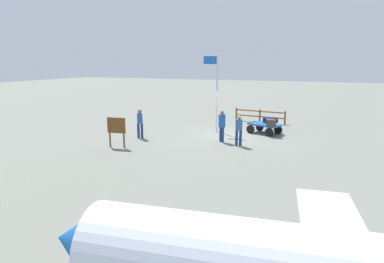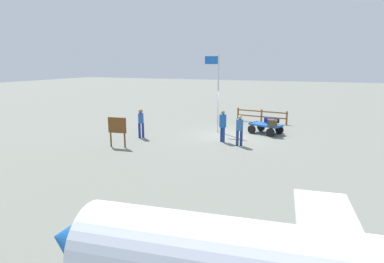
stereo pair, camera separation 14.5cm
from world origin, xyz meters
TOP-DOWN VIEW (x-y plane):
  - ground_plane at (0.00, 0.00)m, footprint 120.00×120.00m
  - luggage_cart at (-1.78, -1.21)m, footprint 2.10×1.74m
  - suitcase_dark at (-2.07, -1.38)m, footprint 0.45×0.37m
  - suitcase_grey at (-2.28, -0.59)m, footprint 0.55×0.40m
  - suitcase_maroon at (-1.94, -1.74)m, footprint 0.66×0.48m
  - suitcase_olive at (-2.23, -1.86)m, footprint 0.59×0.34m
  - worker_lead at (-1.03, 2.21)m, footprint 0.45×0.45m
  - worker_trailing at (0.01, 1.73)m, footprint 0.53×0.53m
  - worker_supervisor at (4.58, 2.56)m, footprint 0.39×0.39m
  - flagpole at (1.15, -0.70)m, footprint 0.92×0.10m
  - signboard at (4.62, 4.78)m, footprint 0.97×0.18m
  - wooden_fence at (-0.89, -4.88)m, footprint 3.68×0.62m

SIDE VIEW (x-z plane):
  - ground_plane at x=0.00m, z-range 0.00..0.00m
  - luggage_cart at x=-1.78m, z-range 0.13..0.74m
  - wooden_fence at x=-0.89m, z-range 0.08..1.02m
  - suitcase_olive at x=-2.23m, z-range 0.61..0.86m
  - suitcase_dark at x=-2.07m, z-range 0.61..0.88m
  - suitcase_maroon at x=-1.94m, z-range 0.61..0.89m
  - suitcase_grey at x=-2.28m, z-range 0.61..0.99m
  - worker_lead at x=-1.03m, z-range 0.14..1.74m
  - worker_supervisor at x=4.58m, z-range 0.12..1.78m
  - signboard at x=4.62m, z-range 0.24..1.77m
  - worker_trailing at x=0.01m, z-range 0.16..1.88m
  - flagpole at x=1.15m, z-range 0.40..5.09m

